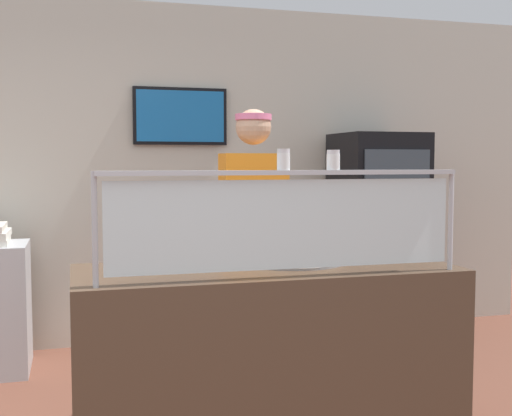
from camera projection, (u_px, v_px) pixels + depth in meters
name	position (u px, v px, depth m)	size (l,w,h in m)	color
ground_plane	(235.00, 411.00, 3.77)	(12.00, 12.00, 0.00)	brown
shop_rear_unit	(185.00, 173.00, 5.25)	(6.20, 0.13, 2.70)	beige
serving_counter	(267.00, 365.00, 3.12)	(1.80, 0.72, 0.95)	#4C3828
sneeze_guard	(287.00, 211.00, 2.78)	(1.63, 0.06, 0.47)	#B2B5BC
pizza_tray	(292.00, 259.00, 3.22)	(0.51, 0.51, 0.04)	#9EA0A8
pizza_server	(292.00, 255.00, 3.20)	(0.07, 0.28, 0.01)	#ADAFB7
parmesan_shaker	(283.00, 161.00, 2.76)	(0.06, 0.06, 0.09)	white
pepper_flake_shaker	(333.00, 161.00, 2.82)	(0.06, 0.06, 0.09)	white
worker_figure	(254.00, 237.00, 3.84)	(0.41, 0.50, 1.76)	#23232D
drink_fridge	(377.00, 237.00, 5.26)	(0.64, 0.66, 1.68)	black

